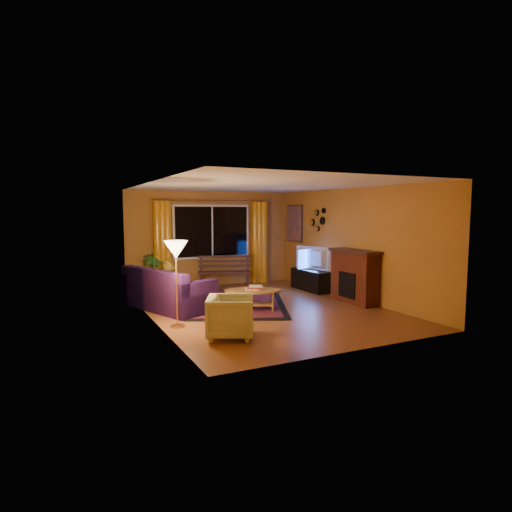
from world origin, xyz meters
name	(u,v)px	position (x,y,z in m)	size (l,w,h in m)	color
floor	(262,308)	(0.00, 0.00, -0.01)	(4.50, 6.00, 0.02)	brown
ceiling	(263,185)	(0.00, 0.00, 2.51)	(4.50, 6.00, 0.02)	white
wall_back	(211,239)	(0.00, 3.01, 1.25)	(4.50, 0.02, 2.50)	#BE7F35
wall_left	(151,252)	(-2.26, 0.00, 1.25)	(0.02, 6.00, 2.50)	#BE7F35
wall_right	(352,244)	(2.26, 0.00, 1.25)	(0.02, 6.00, 2.50)	#BE7F35
window	(212,232)	(0.00, 2.94, 1.45)	(2.00, 0.02, 1.30)	black
curtain_rod	(212,201)	(0.00, 2.90, 2.25)	(0.03, 0.03, 3.20)	#BF8C3F
curtain_left	(162,246)	(-1.35, 2.88, 1.12)	(0.36, 0.36, 2.24)	orange
curtain_right	(259,243)	(1.35, 2.88, 1.12)	(0.36, 0.36, 2.24)	orange
bench	(225,280)	(0.18, 2.54, 0.20)	(1.36, 0.40, 0.41)	#361E1D
potted_plant	(153,273)	(-1.64, 2.75, 0.47)	(0.52, 0.52, 0.93)	#235B1E
sofa	(168,288)	(-1.75, 0.79, 0.42)	(0.89, 2.08, 0.84)	#261042
dog	(165,273)	(-1.70, 1.26, 0.68)	(0.35, 0.48, 0.53)	olive
armchair	(231,315)	(-1.38, -1.62, 0.37)	(0.71, 0.67, 0.73)	beige
floor_lamp	(177,284)	(-1.97, -0.66, 0.74)	(0.25, 0.25, 1.49)	#BF8C3F
rug	(238,302)	(-0.26, 0.67, 0.01)	(1.96, 3.09, 0.02)	maroon
coffee_table	(253,300)	(-0.26, -0.08, 0.21)	(1.15, 1.15, 0.42)	#B08342
tv_console	(311,280)	(2.00, 1.25, 0.26)	(0.42, 1.25, 0.52)	black
television	(311,258)	(2.00, 1.25, 0.81)	(1.01, 0.13, 0.58)	black
fireplace	(355,278)	(2.05, -0.40, 0.55)	(0.40, 1.20, 1.10)	maroon
mirror_cluster	(318,219)	(2.21, 1.30, 1.80)	(0.06, 0.60, 0.56)	black
painting	(294,223)	(2.22, 2.45, 1.65)	(0.04, 0.76, 0.96)	#CD5E23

